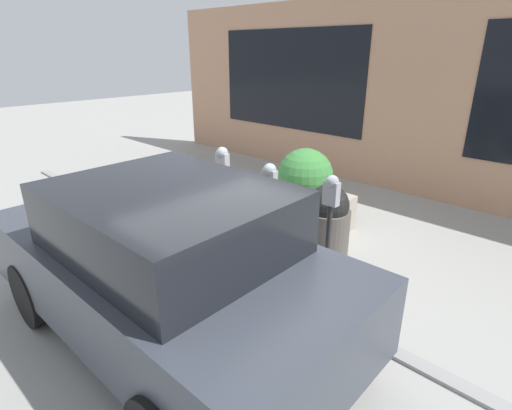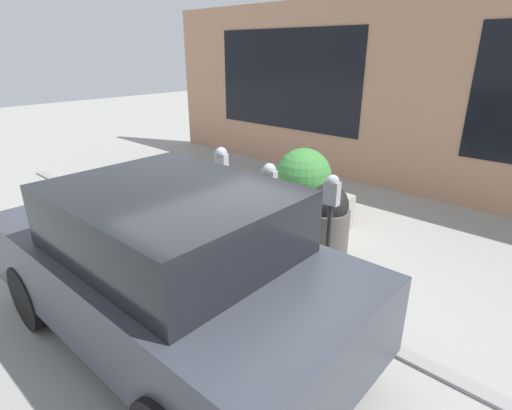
{
  "view_description": "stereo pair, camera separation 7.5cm",
  "coord_description": "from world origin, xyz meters",
  "views": [
    {
      "loc": [
        -3.14,
        3.19,
        2.72
      ],
      "look_at": [
        0.0,
        -0.1,
        0.94
      ],
      "focal_mm": 28.0,
      "sensor_mm": 36.0,
      "label": 1
    },
    {
      "loc": [
        -3.09,
        3.24,
        2.72
      ],
      "look_at": [
        0.0,
        -0.1,
        0.94
      ],
      "focal_mm": 28.0,
      "sensor_mm": 36.0,
      "label": 2
    }
  ],
  "objects": [
    {
      "name": "ground_plane",
      "position": [
        0.0,
        0.0,
        0.0
      ],
      "size": [
        40.0,
        40.0,
        0.0
      ],
      "primitive_type": "plane",
      "color": "#999993"
    },
    {
      "name": "parking_meter_second",
      "position": [
        0.01,
        -0.36,
        1.0
      ],
      "size": [
        0.2,
        0.17,
        1.42
      ],
      "color": "#232326",
      "rests_on": "ground_plane"
    },
    {
      "name": "trash_bin",
      "position": [
        -0.52,
        -0.9,
        0.56
      ],
      "size": [
        0.6,
        0.6,
        1.12
      ],
      "color": "#514C47",
      "rests_on": "ground_plane"
    },
    {
      "name": "parked_car_front",
      "position": [
        -0.26,
        1.4,
        0.85
      ],
      "size": [
        3.95,
        1.92,
        1.63
      ],
      "rotation": [
        0.0,
        0.0,
        0.02
      ],
      "color": "#383D47",
      "rests_on": "ground_plane"
    },
    {
      "name": "building_facade",
      "position": [
        0.0,
        -4.47,
        1.87
      ],
      "size": [
        13.5,
        0.17,
        3.72
      ],
      "color": "tan",
      "rests_on": "ground_plane"
    },
    {
      "name": "planter_box",
      "position": [
        0.45,
        -1.69,
        0.56
      ],
      "size": [
        1.38,
        0.97,
        1.3
      ],
      "color": "#A39989",
      "rests_on": "ground_plane"
    },
    {
      "name": "curb_strip",
      "position": [
        0.0,
        0.08,
        0.02
      ],
      "size": [
        13.5,
        0.16,
        0.04
      ],
      "color": "gray",
      "rests_on": "ground_plane"
    },
    {
      "name": "parking_meter_nearest",
      "position": [
        -0.9,
        -0.36,
        1.05
      ],
      "size": [
        0.17,
        0.15,
        1.46
      ],
      "color": "#232326",
      "rests_on": "ground_plane"
    },
    {
      "name": "parking_meter_middle",
      "position": [
        0.9,
        -0.37,
        1.02
      ],
      "size": [
        0.2,
        0.17,
        1.47
      ],
      "color": "#232326",
      "rests_on": "ground_plane"
    }
  ]
}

